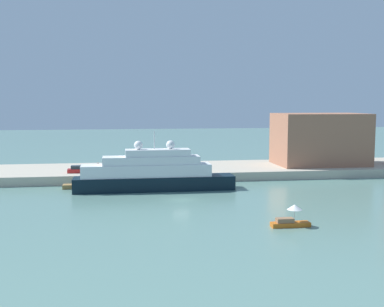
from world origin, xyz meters
name	(u,v)px	position (x,y,z in m)	size (l,w,h in m)	color
ground	(182,200)	(0.00, 0.00, 0.00)	(400.00, 400.00, 0.00)	slate
quay_dock	(166,171)	(0.00, 25.62, 0.88)	(110.00, 19.25, 1.77)	#B7AD99
large_yacht	(152,174)	(-4.03, 9.15, 2.95)	(27.98, 4.52, 10.42)	black
small_motorboat	(291,218)	(11.37, -18.12, 1.05)	(4.90, 1.85, 2.79)	#C66019
work_barge	(80,186)	(-16.67, 13.00, 0.38)	(6.11, 1.90, 0.75)	olive
harbor_building	(320,139)	(33.70, 25.19, 7.35)	(19.05, 12.12, 11.16)	#9E664C
parked_car	(79,170)	(-17.41, 20.40, 2.36)	(4.51, 1.88, 1.38)	#B21E1E
person_figure	(98,167)	(-13.88, 21.88, 2.59)	(0.36, 0.36, 1.76)	#4C4C4C
mooring_bollard	(176,171)	(1.23, 17.60, 2.10)	(0.52, 0.52, 0.66)	black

